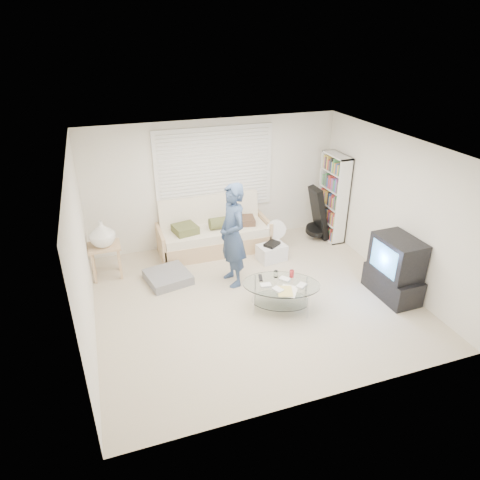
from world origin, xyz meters
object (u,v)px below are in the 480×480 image
object	(u,v)px
futon_sofa	(214,234)
coffee_table	(281,288)
bookshelf	(333,197)
tv_unit	(395,268)

from	to	relation	value
futon_sofa	coffee_table	size ratio (longest dim) A/B	1.54
bookshelf	tv_unit	bearing A→B (deg)	-93.16
futon_sofa	bookshelf	bearing A→B (deg)	-5.63
futon_sofa	coffee_table	bearing A→B (deg)	-78.47
tv_unit	coffee_table	distance (m)	1.91
futon_sofa	coffee_table	xyz separation A→B (m)	(0.46, -2.26, 0.02)
futon_sofa	bookshelf	xyz separation A→B (m)	(2.47, -0.24, 0.54)
bookshelf	coffee_table	distance (m)	2.90
coffee_table	bookshelf	bearing A→B (deg)	45.08
bookshelf	tv_unit	size ratio (longest dim) A/B	1.71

